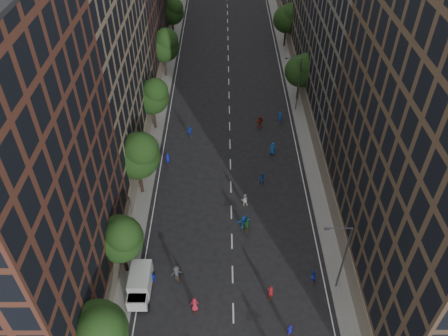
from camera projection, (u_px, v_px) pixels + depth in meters
name	position (u px, v px, depth m)	size (l,w,h in m)	color
ground	(230.00, 128.00, 66.06)	(240.00, 240.00, 0.00)	black
sidewalk_left	(156.00, 101.00, 71.67)	(4.00, 105.00, 0.15)	slate
sidewalk_right	(302.00, 101.00, 71.70)	(4.00, 105.00, 0.15)	slate
bldg_left_b	(70.00, 35.00, 51.15)	(14.00, 26.00, 34.00)	#7F6B53
bldg_right_b	(372.00, 10.00, 58.34)	(14.00, 28.00, 33.00)	#5D554C
tree_left_0	(98.00, 331.00, 34.77)	(5.20, 5.20, 8.83)	black
tree_left_1	(121.00, 238.00, 42.61)	(4.80, 4.80, 8.21)	black
tree_left_2	(138.00, 154.00, 51.16)	(5.60, 5.60, 9.45)	black
tree_left_3	(153.00, 95.00, 62.13)	(5.00, 5.00, 8.58)	black
tree_left_4	(164.00, 44.00, 74.06)	(5.40, 5.40, 9.08)	black
tree_left_5	(173.00, 11.00, 86.47)	(4.80, 4.80, 8.33)	black
tree_right_a	(302.00, 69.00, 68.34)	(5.00, 5.00, 8.39)	black
tree_right_b	(288.00, 18.00, 83.28)	(5.20, 5.20, 8.83)	black
streetlamp_near	(342.00, 255.00, 41.48)	(2.64, 0.22, 9.06)	#595B60
streetlamp_far	(298.00, 81.00, 66.48)	(2.64, 0.22, 9.06)	#595B60
cargo_van	(140.00, 284.00, 43.53)	(2.21, 4.67, 2.48)	silver
skater_1	(290.00, 330.00, 40.37)	(0.57, 0.37, 1.57)	#1614A7
skater_2	(312.00, 276.00, 44.86)	(0.78, 0.61, 1.61)	#1633B5
skater_4	(153.00, 278.00, 44.75)	(0.88, 0.37, 1.51)	#142AA6
skater_6	(195.00, 305.00, 42.29)	(0.86, 0.56, 1.76)	#AD1C33
skater_7	(270.00, 292.00, 43.31)	(0.66, 0.44, 1.82)	maroon
skater_8	(244.00, 200.00, 53.12)	(0.85, 0.66, 1.75)	#B3B3AF
skater_9	(176.00, 273.00, 45.02)	(1.19, 0.69, 1.85)	#39393E
skater_10	(247.00, 225.00, 50.01)	(1.04, 0.43, 1.78)	#1B5A26
skater_11	(244.00, 222.00, 50.34)	(1.74, 0.55, 1.87)	#1654B5
skater_12	(273.00, 149.00, 60.75)	(0.89, 0.58, 1.82)	blue
skater_13	(168.00, 159.00, 58.99)	(0.68, 0.44, 1.86)	#141BA4
skater_14	(262.00, 179.00, 56.14)	(0.82, 0.64, 1.68)	#143CA4
skater_15	(280.00, 118.00, 66.55)	(1.16, 0.67, 1.80)	navy
skater_16	(190.00, 132.00, 63.81)	(1.07, 0.44, 1.82)	#1536AF
skater_17	(260.00, 122.00, 65.64)	(1.69, 0.54, 1.82)	maroon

